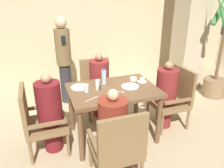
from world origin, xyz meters
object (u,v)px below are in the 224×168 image
(chair_near_corner, at_px, (118,146))
(bowl_small, at_px, (133,79))
(diner_in_far_chair, at_px, (100,84))
(standing_host, at_px, (64,59))
(diner_in_right_chair, at_px, (166,94))
(glass_tall_near, at_px, (86,88))
(plate_main_right, at_px, (80,87))
(plate_main_left, at_px, (130,86))
(chair_far_side, at_px, (97,85))
(teacup_with_saucer, at_px, (142,80))
(potted_palm, at_px, (219,61))
(chair_left_side, at_px, (39,120))
(diner_in_left_chair, at_px, (50,112))
(diner_in_near_chair, at_px, (113,133))
(chair_right_side, at_px, (174,97))
(glass_tall_mid, at_px, (98,84))
(water_bottle, at_px, (104,77))

(chair_near_corner, height_order, bowl_small, chair_near_corner)
(diner_in_far_chair, distance_m, standing_host, 0.90)
(diner_in_right_chair, relative_size, glass_tall_near, 10.27)
(plate_main_right, bearing_deg, chair_near_corner, -79.66)
(plate_main_left, bearing_deg, chair_near_corner, -121.18)
(chair_far_side, distance_m, teacup_with_saucer, 0.94)
(potted_palm, relative_size, plate_main_left, 8.35)
(chair_left_side, bearing_deg, teacup_with_saucer, 3.41)
(chair_left_side, relative_size, diner_in_left_chair, 0.84)
(diner_in_left_chair, xyz_separation_m, chair_near_corner, (0.62, -0.82, -0.08))
(diner_in_far_chair, height_order, glass_tall_near, diner_in_far_chair)
(chair_left_side, bearing_deg, bowl_small, 7.35)
(bowl_small, bearing_deg, diner_in_right_chair, -20.73)
(standing_host, distance_m, glass_tall_near, 1.36)
(chair_left_side, xyz_separation_m, diner_in_near_chair, (0.77, -0.68, 0.07))
(chair_right_side, bearing_deg, diner_in_right_chair, 180.00)
(diner_in_left_chair, xyz_separation_m, chair_far_side, (0.86, 0.82, -0.08))
(diner_in_near_chair, height_order, glass_tall_near, diner_in_near_chair)
(diner_in_right_chair, bearing_deg, standing_host, 134.11)
(diner_in_far_chair, distance_m, plate_main_left, 0.77)
(diner_in_far_chair, bearing_deg, diner_in_near_chair, -100.10)
(chair_left_side, relative_size, diner_in_near_chair, 0.86)
(potted_palm, distance_m, plate_main_left, 2.28)
(plate_main_right, relative_size, teacup_with_saucer, 1.80)
(chair_far_side, height_order, teacup_with_saucer, chair_far_side)
(glass_tall_mid, bearing_deg, standing_host, 102.74)
(diner_in_left_chair, height_order, glass_tall_near, diner_in_left_chair)
(diner_in_far_chair, height_order, teacup_with_saucer, diner_in_far_chair)
(chair_left_side, relative_size, potted_palm, 0.46)
(bowl_small, bearing_deg, standing_host, 125.66)
(diner_in_left_chair, height_order, chair_right_side, diner_in_left_chair)
(chair_far_side, relative_size, teacup_with_saucer, 6.84)
(bowl_small, relative_size, glass_tall_near, 0.99)
(diner_in_right_chair, xyz_separation_m, diner_in_near_chair, (-1.10, -0.68, 0.01))
(diner_in_left_chair, relative_size, plate_main_left, 4.51)
(plate_main_right, relative_size, glass_tall_mid, 2.34)
(chair_far_side, xyz_separation_m, standing_host, (-0.47, 0.55, 0.38))
(water_bottle, bearing_deg, teacup_with_saucer, -11.83)
(bowl_small, relative_size, water_bottle, 0.46)
(diner_in_far_chair, distance_m, diner_in_near_chair, 1.37)
(chair_right_side, distance_m, diner_in_right_chair, 0.16)
(chair_right_side, bearing_deg, glass_tall_mid, 174.56)
(glass_tall_near, distance_m, glass_tall_mid, 0.21)
(water_bottle, distance_m, glass_tall_near, 0.36)
(chair_right_side, xyz_separation_m, glass_tall_near, (-1.38, 0.01, 0.34))
(chair_near_corner, xyz_separation_m, glass_tall_mid, (0.05, 0.94, 0.34))
(teacup_with_saucer, xyz_separation_m, bowl_small, (-0.10, 0.09, -0.00))
(chair_left_side, relative_size, water_bottle, 4.16)
(standing_host, height_order, glass_tall_near, standing_host)
(chair_far_side, xyz_separation_m, chair_right_side, (1.01, -0.82, 0.00))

